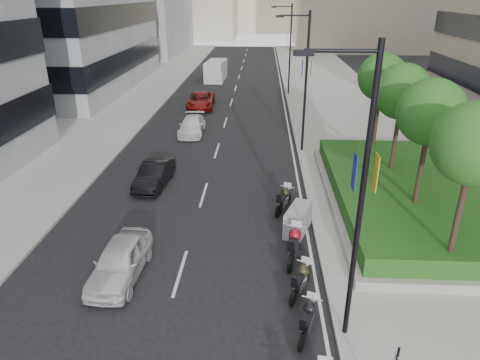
# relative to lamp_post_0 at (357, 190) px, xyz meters

# --- Properties ---
(ground) EXTENTS (160.00, 160.00, 0.00)m
(ground) POSITION_rel_lamp_post_0_xyz_m (-4.14, -1.00, -5.07)
(ground) COLOR black
(ground) RESTS_ON ground
(sidewalk_right) EXTENTS (10.00, 100.00, 0.15)m
(sidewalk_right) POSITION_rel_lamp_post_0_xyz_m (4.86, 29.00, -4.99)
(sidewalk_right) COLOR #9E9B93
(sidewalk_right) RESTS_ON ground
(sidewalk_left) EXTENTS (8.00, 100.00, 0.15)m
(sidewalk_left) POSITION_rel_lamp_post_0_xyz_m (-16.14, 29.00, -4.99)
(sidewalk_left) COLOR #9E9B93
(sidewalk_left) RESTS_ON ground
(lane_edge) EXTENTS (0.12, 100.00, 0.01)m
(lane_edge) POSITION_rel_lamp_post_0_xyz_m (-0.44, 29.00, -5.06)
(lane_edge) COLOR silver
(lane_edge) RESTS_ON ground
(lane_centre) EXTENTS (0.12, 100.00, 0.01)m
(lane_centre) POSITION_rel_lamp_post_0_xyz_m (-5.64, 29.00, -5.06)
(lane_centre) COLOR silver
(lane_centre) RESTS_ON ground
(planter) EXTENTS (10.00, 14.00, 0.40)m
(planter) POSITION_rel_lamp_post_0_xyz_m (5.86, 9.00, -4.72)
(planter) COLOR #9A9790
(planter) RESTS_ON sidewalk_right
(hedge) EXTENTS (9.40, 13.40, 0.80)m
(hedge) POSITION_rel_lamp_post_0_xyz_m (5.86, 9.00, -4.12)
(hedge) COLOR #1A4213
(hedge) RESTS_ON planter
(tree_0) EXTENTS (2.80, 2.80, 6.30)m
(tree_0) POSITION_rel_lamp_post_0_xyz_m (4.36, 3.00, 0.36)
(tree_0) COLOR #332319
(tree_0) RESTS_ON planter
(tree_1) EXTENTS (2.80, 2.80, 6.30)m
(tree_1) POSITION_rel_lamp_post_0_xyz_m (4.36, 7.00, 0.36)
(tree_1) COLOR #332319
(tree_1) RESTS_ON planter
(tree_2) EXTENTS (2.80, 2.80, 6.30)m
(tree_2) POSITION_rel_lamp_post_0_xyz_m (4.36, 11.00, 0.36)
(tree_2) COLOR #332319
(tree_2) RESTS_ON planter
(tree_3) EXTENTS (2.80, 2.80, 6.30)m
(tree_3) POSITION_rel_lamp_post_0_xyz_m (4.36, 15.00, 0.36)
(tree_3) COLOR #332319
(tree_3) RESTS_ON planter
(lamp_post_0) EXTENTS (2.34, 0.45, 9.00)m
(lamp_post_0) POSITION_rel_lamp_post_0_xyz_m (0.00, 0.00, 0.00)
(lamp_post_0) COLOR black
(lamp_post_0) RESTS_ON ground
(lamp_post_1) EXTENTS (2.34, 0.45, 9.00)m
(lamp_post_1) POSITION_rel_lamp_post_0_xyz_m (0.00, 17.00, 0.00)
(lamp_post_1) COLOR black
(lamp_post_1) RESTS_ON ground
(lamp_post_2) EXTENTS (2.34, 0.45, 9.00)m
(lamp_post_2) POSITION_rel_lamp_post_0_xyz_m (0.00, 35.00, 0.00)
(lamp_post_2) COLOR black
(lamp_post_2) RESTS_ON ground
(motorcycle_2) EXTENTS (0.86, 1.95, 1.01)m
(motorcycle_2) POSITION_rel_lamp_post_0_xyz_m (-1.02, 0.07, -4.53)
(motorcycle_2) COLOR black
(motorcycle_2) RESTS_ON ground
(motorcycle_3) EXTENTS (0.98, 1.91, 1.01)m
(motorcycle_3) POSITION_rel_lamp_post_0_xyz_m (-1.08, 2.07, -4.52)
(motorcycle_3) COLOR black
(motorcycle_3) RESTS_ON ground
(motorcycle_4) EXTENTS (0.84, 2.40, 1.20)m
(motorcycle_4) POSITION_rel_lamp_post_0_xyz_m (-1.21, 4.23, -4.42)
(motorcycle_4) COLOR black
(motorcycle_4) RESTS_ON ground
(motorcycle_5) EXTENTS (1.42, 2.12, 1.20)m
(motorcycle_5) POSITION_rel_lamp_post_0_xyz_m (-0.89, 6.36, -4.47)
(motorcycle_5) COLOR black
(motorcycle_5) RESTS_ON ground
(motorcycle_6) EXTENTS (0.98, 2.06, 1.07)m
(motorcycle_6) POSITION_rel_lamp_post_0_xyz_m (-1.43, 8.47, -4.49)
(motorcycle_6) COLOR black
(motorcycle_6) RESTS_ON ground
(car_a) EXTENTS (1.81, 4.16, 1.40)m
(car_a) POSITION_rel_lamp_post_0_xyz_m (-7.83, 2.68, -4.37)
(car_a) COLOR silver
(car_a) RESTS_ON ground
(car_b) EXTENTS (1.69, 4.10, 1.32)m
(car_b) POSITION_rel_lamp_post_0_xyz_m (-8.53, 11.07, -4.40)
(car_b) COLOR black
(car_b) RESTS_ON ground
(car_c) EXTENTS (1.90, 4.42, 1.27)m
(car_c) POSITION_rel_lamp_post_0_xyz_m (-7.92, 20.71, -4.43)
(car_c) COLOR white
(car_c) RESTS_ON ground
(car_d) EXTENTS (2.61, 5.25, 1.43)m
(car_d) POSITION_rel_lamp_post_0_xyz_m (-8.33, 28.68, -4.35)
(car_d) COLOR maroon
(car_d) RESTS_ON ground
(delivery_van) EXTENTS (2.40, 5.59, 2.30)m
(delivery_van) POSITION_rel_lamp_post_0_xyz_m (-8.36, 42.47, -3.99)
(delivery_van) COLOR silver
(delivery_van) RESTS_ON ground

